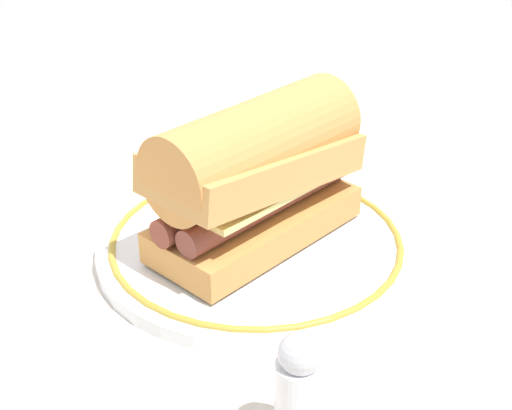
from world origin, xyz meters
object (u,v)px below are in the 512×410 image
object	(u,v)px
plate	(256,244)
salt_shaker	(299,390)
sausage_sandwich	(256,171)
butter_knife	(325,152)

from	to	relation	value
plate	salt_shaker	world-z (taller)	salt_shaker
salt_shaker	plate	bearing A→B (deg)	59.83
plate	salt_shaker	xyz separation A→B (m)	(-0.10, -0.18, 0.03)
plate	sausage_sandwich	distance (m)	0.07
sausage_sandwich	butter_knife	xyz separation A→B (m)	(0.17, 0.11, -0.07)
plate	salt_shaker	distance (m)	0.21
sausage_sandwich	plate	bearing A→B (deg)	-120.37
sausage_sandwich	salt_shaker	distance (m)	0.21
butter_knife	sausage_sandwich	bearing A→B (deg)	-148.25
sausage_sandwich	salt_shaker	bearing A→B (deg)	-129.98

